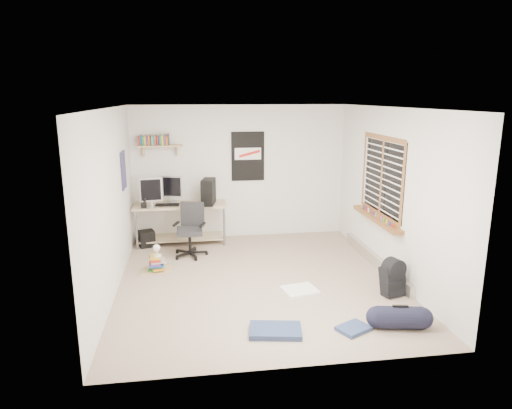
{
  "coord_description": "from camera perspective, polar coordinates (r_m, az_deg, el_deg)",
  "views": [
    {
      "loc": [
        -0.94,
        -6.22,
        2.66
      ],
      "look_at": [
        0.04,
        0.43,
        1.05
      ],
      "focal_mm": 32.0,
      "sensor_mm": 36.0,
      "label": 1
    }
  ],
  "objects": [
    {
      "name": "speaker_right",
      "position": [
        8.28,
        -6.33,
        0.71
      ],
      "size": [
        0.11,
        0.11,
        0.17
      ],
      "primitive_type": "cube",
      "rotation": [
        0.0,
        0.0,
        -0.43
      ],
      "color": "black",
      "rests_on": "desk"
    },
    {
      "name": "duffel_bag",
      "position": [
        5.73,
        17.5,
        -13.26
      ],
      "size": [
        0.31,
        0.31,
        0.52
      ],
      "primitive_type": "cylinder",
      "rotation": [
        0.0,
        0.0,
        -0.19
      ],
      "color": "black",
      "rests_on": "floor"
    },
    {
      "name": "right_wall",
      "position": [
        7.02,
        16.61,
        1.32
      ],
      "size": [
        0.01,
        4.5,
        2.5
      ],
      "primitive_type": "cube",
      "color": "silver",
      "rests_on": "ground"
    },
    {
      "name": "window",
      "position": [
        7.23,
        15.33,
        3.36
      ],
      "size": [
        0.1,
        1.5,
        1.26
      ],
      "primitive_type": "cube",
      "color": "brown",
      "rests_on": "right_wall"
    },
    {
      "name": "monitor_left",
      "position": [
        8.12,
        -12.93,
        1.09
      ],
      "size": [
        0.39,
        0.14,
        0.41
      ],
      "primitive_type": "cube",
      "rotation": [
        0.0,
        0.0,
        0.13
      ],
      "color": "#B8B8BE",
      "rests_on": "desk"
    },
    {
      "name": "book_stack",
      "position": [
        7.3,
        -12.32,
        -6.96
      ],
      "size": [
        0.49,
        0.4,
        0.33
      ],
      "primitive_type": "cube",
      "rotation": [
        0.0,
        0.0,
        0.01
      ],
      "color": "brown",
      "rests_on": "floor"
    },
    {
      "name": "monitor_right",
      "position": [
        8.4,
        -10.47,
        1.52
      ],
      "size": [
        0.36,
        0.17,
        0.39
      ],
      "primitive_type": "cube",
      "rotation": [
        0.0,
        0.0,
        -0.24
      ],
      "color": "#95959A",
      "rests_on": "desk"
    },
    {
      "name": "wall_shelf",
      "position": [
        8.42,
        -11.9,
        7.18
      ],
      "size": [
        0.8,
        0.22,
        0.24
      ],
      "primitive_type": "cube",
      "color": "tan",
      "rests_on": "back_wall"
    },
    {
      "name": "left_wall",
      "position": [
        6.47,
        -17.65,
        0.23
      ],
      "size": [
        0.01,
        4.5,
        2.5
      ],
      "primitive_type": "cube",
      "color": "silver",
      "rests_on": "ground"
    },
    {
      "name": "poster_back_wall",
      "position": [
        8.59,
        -1.02,
        6.04
      ],
      "size": [
        0.62,
        0.03,
        0.92
      ],
      "primitive_type": "cube",
      "color": "black",
      "rests_on": "back_wall"
    },
    {
      "name": "speaker_left",
      "position": [
        8.16,
        -13.86,
        0.24
      ],
      "size": [
        0.09,
        0.09,
        0.18
      ],
      "primitive_type": "cube",
      "rotation": [
        0.0,
        0.0,
        -0.03
      ],
      "color": "black",
      "rests_on": "desk"
    },
    {
      "name": "keyboard",
      "position": [
        8.26,
        -11.01,
        -0.0
      ],
      "size": [
        0.43,
        0.18,
        0.02
      ],
      "primitive_type": "cube",
      "rotation": [
        0.0,
        0.0,
        -0.07
      ],
      "color": "black",
      "rests_on": "desk"
    },
    {
      "name": "ceiling",
      "position": [
        6.29,
        0.22,
        12.06
      ],
      "size": [
        4.0,
        4.5,
        0.01
      ],
      "primitive_type": "cube",
      "color": "white",
      "rests_on": "ground"
    },
    {
      "name": "desk",
      "position": [
        8.54,
        -9.33,
        -2.32
      ],
      "size": [
        1.78,
        1.06,
        0.76
      ],
      "primitive_type": "cube",
      "rotation": [
        0.0,
        0.0,
        -0.21
      ],
      "color": "#BEB483",
      "rests_on": "floor"
    },
    {
      "name": "baseboard_heater",
      "position": [
        7.58,
        14.73,
        -6.81
      ],
      "size": [
        0.08,
        2.5,
        0.18
      ],
      "primitive_type": "cube",
      "color": "#B7B2A8",
      "rests_on": "floor"
    },
    {
      "name": "tshirt",
      "position": [
        6.48,
        5.49,
        -10.62
      ],
      "size": [
        0.53,
        0.47,
        0.04
      ],
      "primitive_type": "cube",
      "rotation": [
        0.0,
        0.0,
        0.2
      ],
      "color": "white",
      "rests_on": "floor"
    },
    {
      "name": "subwoofer",
      "position": [
        8.49,
        -13.5,
        -4.19
      ],
      "size": [
        0.33,
        0.33,
        0.3
      ],
      "primitive_type": "cube",
      "rotation": [
        0.0,
        0.0,
        0.3
      ],
      "color": "black",
      "rests_on": "floor"
    },
    {
      "name": "office_chair",
      "position": [
        7.76,
        -8.32,
        -2.93
      ],
      "size": [
        0.74,
        0.74,
        0.9
      ],
      "primitive_type": "cube",
      "rotation": [
        0.0,
        0.0,
        -0.3
      ],
      "color": "#232326",
      "rests_on": "floor"
    },
    {
      "name": "desk_lamp",
      "position": [
        7.21,
        -12.26,
        -5.3
      ],
      "size": [
        0.17,
        0.23,
        0.2
      ],
      "primitive_type": "cube",
      "rotation": [
        0.0,
        0.0,
        -0.26
      ],
      "color": "white",
      "rests_on": "book_stack"
    },
    {
      "name": "jeans_b",
      "position": [
        5.6,
        12.07,
        -14.9
      ],
      "size": [
        0.44,
        0.4,
        0.04
      ],
      "primitive_type": "cube",
      "rotation": [
        0.0,
        0.0,
        0.47
      ],
      "color": "navy",
      "rests_on": "floor"
    },
    {
      "name": "jeans_a",
      "position": [
        5.43,
        2.44,
        -15.48
      ],
      "size": [
        0.65,
        0.47,
        0.06
      ],
      "primitive_type": "cube",
      "rotation": [
        0.0,
        0.0,
        -0.17
      ],
      "color": "navy",
      "rests_on": "floor"
    },
    {
      "name": "backpack",
      "position": [
        6.57,
        16.72,
        -9.13
      ],
      "size": [
        0.37,
        0.33,
        0.41
      ],
      "primitive_type": "cube",
      "rotation": [
        0.0,
        0.0,
        0.31
      ],
      "color": "black",
      "rests_on": "floor"
    },
    {
      "name": "floor",
      "position": [
        6.83,
        0.2,
        -9.49
      ],
      "size": [
        4.0,
        4.5,
        0.01
      ],
      "primitive_type": "cube",
      "color": "gray",
      "rests_on": "ground"
    },
    {
      "name": "poster_left_wall",
      "position": [
        7.58,
        -16.24,
        4.13
      ],
      "size": [
        0.02,
        0.42,
        0.6
      ],
      "primitive_type": "cube",
      "color": "navy",
      "rests_on": "left_wall"
    },
    {
      "name": "pc_tower",
      "position": [
        8.2,
        -5.96,
        1.61
      ],
      "size": [
        0.29,
        0.47,
        0.45
      ],
      "primitive_type": "cube",
      "rotation": [
        0.0,
        0.0,
        -0.21
      ],
      "color": "black",
      "rests_on": "desk"
    },
    {
      "name": "back_wall",
      "position": [
        8.64,
        -2.03,
        4.06
      ],
      "size": [
        4.0,
        0.01,
        2.5
      ],
      "primitive_type": "cube",
      "color": "silver",
      "rests_on": "ground"
    }
  ]
}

